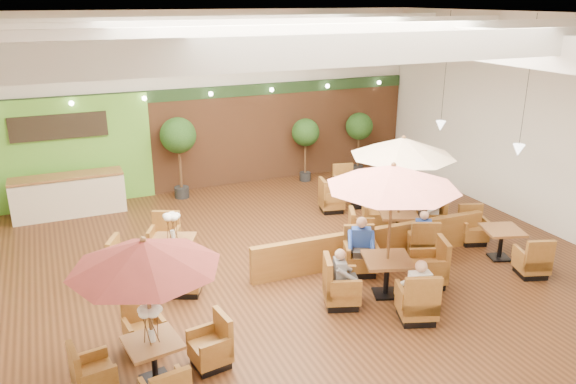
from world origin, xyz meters
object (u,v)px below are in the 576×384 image
topiary_1 (306,135)px  diner_4 (432,209)px  topiary_0 (178,139)px  table_0 (147,286)px  diner_3 (423,229)px  service_counter (69,195)px  booth_divider (374,245)px  table_4 (501,244)px  table_3 (162,256)px  topiary_2 (359,129)px  diner_0 (418,284)px  diner_2 (342,272)px  table_5 (353,196)px  diner_1 (361,241)px  table_2 (401,171)px  table_1 (391,208)px

topiary_1 → diner_4: topiary_1 is taller
topiary_0 → diner_4: topiary_0 is taller
table_0 → diner_3: (6.63, 2.00, -0.97)m
service_counter → diner_3: bearing=-40.2°
booth_divider → table_0: size_ratio=2.38×
service_counter → table_4: bearing=-37.6°
table_3 → topiary_2: bearing=56.7°
booth_divider → diner_3: (1.13, -0.30, 0.32)m
diner_0 → diner_2: diner_0 is taller
booth_divider → diner_2: diner_2 is taller
diner_3 → service_counter: bearing=172.4°
table_5 → diner_4: bearing=-59.7°
topiary_0 → diner_2: bearing=-79.5°
service_counter → topiary_2: 9.50m
table_3 → diner_2: table_3 is taller
diner_0 → diner_4: 4.20m
table_0 → diner_4: table_0 is taller
diner_1 → service_counter: bearing=-20.8°
table_0 → diner_3: 6.99m
table_0 → diner_3: bearing=8.5°
table_5 → diner_3: (-0.17, -3.55, 0.37)m
topiary_2 → diner_2: topiary_2 is taller
table_0 → table_5: size_ratio=0.93×
service_counter → diner_0: (5.69, -8.45, 0.18)m
booth_divider → table_2: bearing=33.9°
topiary_2 → diner_3: 6.82m
topiary_2 → table_5: bearing=-122.7°
service_counter → table_1: table_1 is taller
topiary_0 → diner_0: topiary_0 is taller
table_2 → diner_3: 1.51m
table_0 → diner_1: table_0 is taller
table_3 → diner_1: bearing=2.0°
diner_0 → diner_3: (1.72, 2.19, -0.03)m
diner_0 → diner_2: size_ratio=1.06×
diner_0 → diner_1: bearing=103.3°
diner_2 → diner_4: 4.35m
booth_divider → diner_1: 0.80m
table_1 → topiary_2: table_1 is taller
table_1 → table_2: (1.72, 2.15, -0.06)m
table_0 → topiary_1: table_0 is taller
topiary_2 → diner_3: (-2.04, -6.45, -0.86)m
table_4 → table_0: bearing=-153.1°
table_1 → diner_3: 2.38m
table_1 → diner_0: (0.00, -1.05, -1.16)m
table_3 → booth_divider: bearing=9.2°
service_counter → table_3: (1.65, -4.65, -0.12)m
table_0 → diner_0: bearing=-10.6°
table_1 → diner_4: size_ratio=4.01×
diner_2 → diner_1: bearing=152.9°
table_1 → topiary_0: 7.98m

